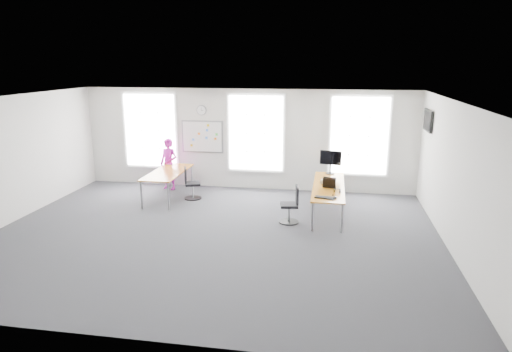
% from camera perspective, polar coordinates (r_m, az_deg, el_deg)
% --- Properties ---
extents(floor, '(10.00, 10.00, 0.00)m').
position_cam_1_polar(floor, '(10.32, -5.40, -7.38)').
color(floor, '#29292F').
rests_on(floor, ground).
extents(ceiling, '(10.00, 10.00, 0.00)m').
position_cam_1_polar(ceiling, '(9.63, -5.82, 9.47)').
color(ceiling, white).
rests_on(ceiling, ground).
extents(wall_back, '(10.00, 0.00, 10.00)m').
position_cam_1_polar(wall_back, '(13.69, -1.23, 4.59)').
color(wall_back, silver).
rests_on(wall_back, ground).
extents(wall_front, '(10.00, 0.00, 10.00)m').
position_cam_1_polar(wall_front, '(6.27, -15.22, -7.68)').
color(wall_front, silver).
rests_on(wall_front, ground).
extents(wall_left, '(0.00, 10.00, 10.00)m').
position_cam_1_polar(wall_left, '(12.16, -29.00, 1.58)').
color(wall_left, silver).
rests_on(wall_left, ground).
extents(wall_right, '(0.00, 10.00, 10.00)m').
position_cam_1_polar(wall_right, '(9.84, 23.77, -0.44)').
color(wall_right, silver).
rests_on(wall_right, ground).
extents(window_left, '(1.60, 0.06, 2.20)m').
position_cam_1_polar(window_left, '(14.49, -13.05, 5.57)').
color(window_left, white).
rests_on(window_left, wall_back).
extents(window_mid, '(1.60, 0.06, 2.20)m').
position_cam_1_polar(window_mid, '(13.57, -0.01, 5.37)').
color(window_mid, white).
rests_on(window_mid, wall_back).
extents(window_right, '(1.60, 0.06, 2.20)m').
position_cam_1_polar(window_right, '(13.41, 12.78, 4.91)').
color(window_right, white).
rests_on(window_right, wall_back).
extents(desk_right, '(0.78, 2.93, 0.71)m').
position_cam_1_polar(desk_right, '(11.71, 9.06, -1.41)').
color(desk_right, orange).
rests_on(desk_right, ground).
extents(desk_left, '(0.86, 2.15, 0.78)m').
position_cam_1_polar(desk_left, '(12.98, -10.96, 0.27)').
color(desk_left, orange).
rests_on(desk_left, ground).
extents(chair_right, '(0.48, 0.48, 0.90)m').
position_cam_1_polar(chair_right, '(10.96, 4.44, -3.85)').
color(chair_right, black).
rests_on(chair_right, ground).
extents(chair_left, '(0.53, 0.53, 0.90)m').
position_cam_1_polar(chair_left, '(12.93, -8.17, -1.14)').
color(chair_left, black).
rests_on(chair_left, ground).
extents(person, '(0.64, 0.50, 1.55)m').
position_cam_1_polar(person, '(13.94, -10.85, 1.47)').
color(person, '#BF1BA7').
rests_on(person, ground).
extents(whiteboard, '(1.20, 0.03, 0.90)m').
position_cam_1_polar(whiteboard, '(13.97, -6.73, 4.90)').
color(whiteboard, white).
rests_on(whiteboard, wall_back).
extents(wall_clock, '(0.30, 0.04, 0.30)m').
position_cam_1_polar(wall_clock, '(13.86, -6.82, 8.17)').
color(wall_clock, gray).
rests_on(wall_clock, wall_back).
extents(tv, '(0.06, 0.90, 0.55)m').
position_cam_1_polar(tv, '(12.58, 20.71, 6.52)').
color(tv, black).
rests_on(tv, wall_right).
extents(keyboard, '(0.49, 0.30, 0.02)m').
position_cam_1_polar(keyboard, '(10.62, 8.61, -2.70)').
color(keyboard, black).
rests_on(keyboard, desk_right).
extents(mouse, '(0.10, 0.13, 0.04)m').
position_cam_1_polar(mouse, '(10.64, 9.89, -2.65)').
color(mouse, black).
rests_on(mouse, desk_right).
extents(lens_cap, '(0.07, 0.07, 0.01)m').
position_cam_1_polar(lens_cap, '(10.87, 9.58, -2.38)').
color(lens_cap, black).
rests_on(lens_cap, desk_right).
extents(headphones, '(0.17, 0.09, 0.10)m').
position_cam_1_polar(headphones, '(11.11, 10.09, -1.82)').
color(headphones, black).
rests_on(headphones, desk_right).
extents(laptop_sleeve, '(0.34, 0.26, 0.27)m').
position_cam_1_polar(laptop_sleeve, '(11.43, 9.15, -0.88)').
color(laptop_sleeve, black).
rests_on(laptop_sleeve, desk_right).
extents(paper_stack, '(0.32, 0.26, 0.10)m').
position_cam_1_polar(paper_stack, '(11.90, 8.82, -0.68)').
color(paper_stack, beige).
rests_on(paper_stack, desk_right).
extents(monitor, '(0.59, 0.24, 0.66)m').
position_cam_1_polar(monitor, '(12.82, 9.30, 1.99)').
color(monitor, black).
rests_on(monitor, desk_right).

